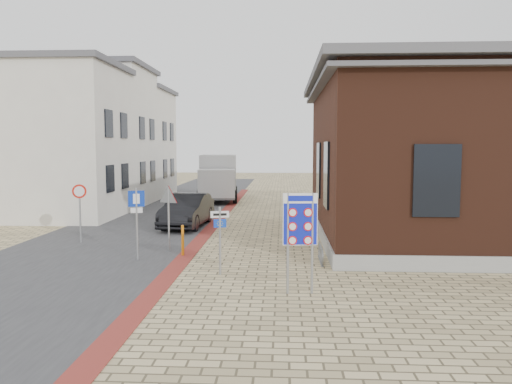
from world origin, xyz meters
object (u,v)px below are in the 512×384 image
(bollard, at_px, (183,241))
(sedan, at_px, (187,210))
(border_sign, at_px, (300,222))
(essen_sign, at_px, (220,231))
(box_truck, at_px, (218,177))
(parking_sign, at_px, (137,212))

(bollard, bearing_deg, sedan, 99.50)
(border_sign, distance_m, essen_sign, 2.98)
(essen_sign, height_order, bollard, essen_sign)
(sedan, bearing_deg, box_truck, 93.93)
(box_truck, xyz_separation_m, border_sign, (5.04, -22.40, 0.21))
(sedan, relative_size, border_sign, 1.82)
(border_sign, bearing_deg, parking_sign, 141.65)
(sedan, bearing_deg, essen_sign, -69.26)
(sedan, bearing_deg, bollard, -76.66)
(sedan, height_order, essen_sign, essen_sign)
(sedan, height_order, bollard, sedan)
(parking_sign, xyz_separation_m, bollard, (1.38, 0.80, -1.11))
(parking_sign, bearing_deg, bollard, 13.80)
(sedan, distance_m, bollard, 6.53)
(sedan, relative_size, essen_sign, 2.34)
(border_sign, height_order, parking_sign, border_sign)
(sedan, height_order, box_truck, box_truck)
(parking_sign, distance_m, bollard, 1.94)
(box_truck, xyz_separation_m, bollard, (1.09, -18.10, -1.14))
(essen_sign, relative_size, parking_sign, 0.84)
(box_truck, relative_size, parking_sign, 2.63)
(sedan, xyz_separation_m, border_sign, (5.02, -10.73, 1.10))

